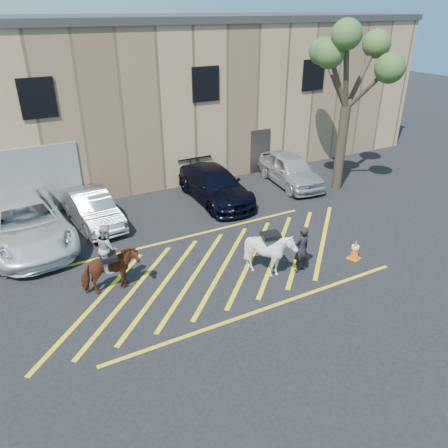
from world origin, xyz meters
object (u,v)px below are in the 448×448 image
traffic_cone (355,249)px  car_white_suv (290,170)px  handler (301,249)px  saddled_white (270,253)px  tree (352,60)px  car_white_pickup (25,223)px  car_silver_sedan (92,208)px  car_blue_suv (215,185)px  mounted_bay (110,265)px

traffic_cone → car_white_suv: bearing=72.0°
handler → saddled_white: size_ratio=0.97×
saddled_white → tree: bearing=34.3°
car_white_pickup → saddled_white: car_white_pickup is taller
car_white_pickup → car_silver_sedan: bearing=6.9°
car_blue_suv → tree: bearing=-13.4°
car_white_suv → car_silver_sedan: bearing=-173.6°
car_silver_sedan → saddled_white: (4.07, -6.30, 0.14)m
car_silver_sedan → tree: size_ratio=0.54×
traffic_cone → tree: tree is taller
car_blue_suv → mounted_bay: mounted_bay is taller
car_white_suv → traffic_cone: car_white_suv is taller
car_blue_suv → saddled_white: 6.26m
car_white_pickup → mounted_bay: 4.75m
car_blue_suv → traffic_cone: bearing=-73.5°
tree → traffic_cone: bearing=-125.9°
car_white_suv → mounted_bay: bearing=-147.3°
traffic_cone → mounted_bay: bearing=165.4°
car_silver_sedan → handler: (5.05, -6.61, 0.15)m
traffic_cone → car_white_pickup: bearing=146.3°
car_blue_suv → car_white_suv: 4.05m
car_white_pickup → handler: bearing=-43.5°
car_white_pickup → traffic_cone: (9.57, -6.39, -0.43)m
car_white_suv → handler: handler is taller
traffic_cone → handler: bearing=172.9°
car_blue_suv → car_silver_sedan: bearing=179.3°
car_blue_suv → traffic_cone: 6.97m
handler → saddled_white: (-0.99, 0.31, -0.01)m
car_silver_sedan → car_blue_suv: bearing=-7.7°
car_silver_sedan → tree: (10.95, -1.61, 5.04)m
car_blue_suv → handler: handler is taller
car_white_pickup → handler: 9.67m
mounted_bay → traffic_cone: size_ratio=3.03×
traffic_cone → car_blue_suv: bearing=105.5°
saddled_white → traffic_cone: (3.08, -0.57, -0.42)m
car_white_pickup → car_blue_suv: 7.71m
car_white_pickup → handler: size_ratio=3.58×
mounted_bay → traffic_cone: mounted_bay is taller
car_white_pickup → mounted_bay: size_ratio=2.59×
car_white_suv → handler: (-4.28, -6.46, 0.07)m
car_silver_sedan → handler: 8.32m
handler → traffic_cone: (2.09, -0.26, -0.44)m
car_blue_suv → tree: size_ratio=0.67×
car_white_pickup → car_blue_suv: bearing=-1.8°
car_blue_suv → mounted_bay: (-5.86, -4.69, 0.19)m
car_white_pickup → tree: size_ratio=0.78×
tree → car_blue_suv: bearing=165.6°
mounted_bay → tree: size_ratio=0.30×
car_silver_sedan → saddled_white: saddled_white is taller
car_white_suv → car_white_pickup: bearing=-171.1°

